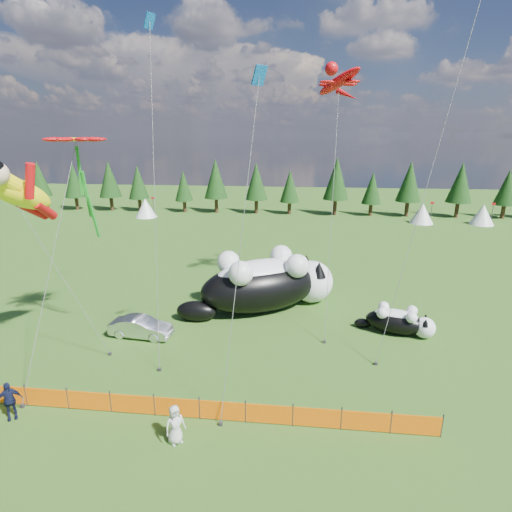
{
  "coord_description": "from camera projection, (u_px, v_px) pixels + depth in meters",
  "views": [
    {
      "loc": [
        5.02,
        -17.15,
        11.75
      ],
      "look_at": [
        2.67,
        4.0,
        5.33
      ],
      "focal_mm": 28.0,
      "sensor_mm": 36.0,
      "label": 1
    }
  ],
  "objects": [
    {
      "name": "ground",
      "position": [
        195.0,
        377.0,
        20.24
      ],
      "size": [
        160.0,
        160.0,
        0.0
      ],
      "primitive_type": "plane",
      "color": "#153D0B",
      "rests_on": "ground"
    },
    {
      "name": "superhero_kite",
      "position": [
        20.0,
        193.0,
        19.0
      ],
      "size": [
        5.34,
        4.86,
        11.26
      ],
      "color": "#FFF70D",
      "rests_on": "ground"
    },
    {
      "name": "diamond_kite_c",
      "position": [
        258.0,
        91.0,
        15.8
      ],
      "size": [
        1.81,
        3.72,
        14.88
      ],
      "color": "#0B58A9",
      "rests_on": "ground"
    },
    {
      "name": "tree_line",
      "position": [
        268.0,
        188.0,
        61.91
      ],
      "size": [
        90.0,
        4.0,
        8.0
      ],
      "primitive_type": null,
      "color": "black",
      "rests_on": "ground"
    },
    {
      "name": "safety_fence",
      "position": [
        177.0,
        407.0,
        17.24
      ],
      "size": [
        22.06,
        0.06,
        1.1
      ],
      "color": "#262626",
      "rests_on": "ground"
    },
    {
      "name": "flower_kite",
      "position": [
        76.0,
        143.0,
        20.19
      ],
      "size": [
        4.1,
        7.98,
        12.87
      ],
      "color": "red",
      "rests_on": "ground"
    },
    {
      "name": "festival_tents",
      "position": [
        342.0,
        212.0,
        56.74
      ],
      "size": [
        50.0,
        3.2,
        2.8
      ],
      "primitive_type": null,
      "color": "white",
      "rests_on": "ground"
    },
    {
      "name": "cat_small",
      "position": [
        399.0,
        321.0,
        24.57
      ],
      "size": [
        4.73,
        2.59,
        1.74
      ],
      "rotation": [
        0.0,
        0.0,
        -0.27
      ],
      "color": "black",
      "rests_on": "ground"
    },
    {
      "name": "cat_large",
      "position": [
        268.0,
        282.0,
        27.79
      ],
      "size": [
        10.64,
        7.65,
        4.17
      ],
      "rotation": [
        0.0,
        0.0,
        0.5
      ],
      "color": "black",
      "rests_on": "ground"
    },
    {
      "name": "car",
      "position": [
        141.0,
        327.0,
        24.21
      ],
      "size": [
        3.88,
        1.64,
        1.25
      ],
      "primitive_type": "imported",
      "rotation": [
        0.0,
        0.0,
        1.48
      ],
      "color": "silver",
      "rests_on": "ground"
    },
    {
      "name": "spectator_c",
      "position": [
        9.0,
        401.0,
        17.07
      ],
      "size": [
        1.16,
        1.02,
        1.77
      ],
      "primitive_type": "imported",
      "rotation": [
        0.0,
        0.0,
        0.59
      ],
      "color": "#131835",
      "rests_on": "ground"
    },
    {
      "name": "spectator_e",
      "position": [
        175.0,
        425.0,
        15.73
      ],
      "size": [
        0.97,
        0.93,
        1.67
      ],
      "primitive_type": "imported",
      "rotation": [
        0.0,
        0.0,
        0.7
      ],
      "color": "beige",
      "rests_on": "ground"
    },
    {
      "name": "gecko_kite",
      "position": [
        339.0,
        82.0,
        25.92
      ],
      "size": [
        5.45,
        10.02,
        16.84
      ],
      "color": "red",
      "rests_on": "ground"
    },
    {
      "name": "diamond_kite_a",
      "position": [
        150.0,
        37.0,
        20.84
      ],
      "size": [
        1.51,
        5.84,
        18.56
      ],
      "color": "#0B58A9",
      "rests_on": "ground"
    }
  ]
}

